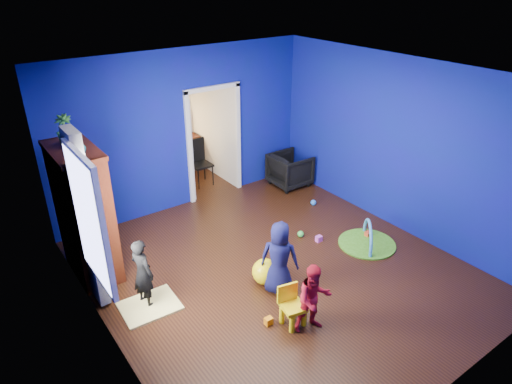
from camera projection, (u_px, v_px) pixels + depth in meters
floor at (277, 270)px, 6.86m from camera, size 5.00×5.50×0.01m
ceiling at (282, 77)px, 5.57m from camera, size 5.00×5.50×0.01m
wall_back at (184, 131)px, 8.21m from camera, size 5.00×0.02×2.90m
wall_front at (465, 286)px, 4.23m from camera, size 5.00×0.02×2.90m
wall_left at (98, 242)px, 4.90m from camera, size 0.02×5.50×2.90m
wall_right at (398, 145)px, 7.53m from camera, size 0.02×5.50×2.90m
alcove at (191, 123)px, 9.25m from camera, size 1.00×1.75×2.50m
armchair at (290, 170)px, 9.39m from camera, size 0.76×0.74×0.68m
child_black at (143, 273)px, 5.98m from camera, size 0.33×0.42×1.00m
child_navy at (279, 258)px, 6.21m from camera, size 0.61×0.62×1.08m
toddler_red at (314, 299)px, 5.57m from camera, size 0.54×0.48×0.93m
vase at (77, 147)px, 5.74m from camera, size 0.21×0.21×0.21m
potted_plant at (64, 129)px, 6.07m from camera, size 0.29×0.29×0.40m
tv_armoire at (84, 213)px, 6.44m from camera, size 0.58×1.14×1.96m
crt_tv at (87, 210)px, 6.44m from camera, size 0.46×0.70×0.54m
yellow_blanket at (150, 306)px, 6.12m from camera, size 0.78×0.64×0.03m
hopper_ball at (265, 272)px, 6.52m from camera, size 0.38×0.38×0.38m
kid_chair at (293, 308)px, 5.73m from camera, size 0.33×0.33×0.50m
play_mat at (367, 244)px, 7.50m from camera, size 0.93×0.93×0.02m
toy_arch at (367, 243)px, 7.50m from camera, size 0.58×0.66×0.83m
window_left at (88, 220)px, 5.12m from camera, size 0.03×0.95×1.55m
curtain at (87, 221)px, 5.71m from camera, size 0.14×0.42×2.40m
doorway at (214, 145)px, 8.70m from camera, size 1.16×0.10×2.10m
study_desk at (180, 154)px, 10.10m from camera, size 0.88×0.44×0.75m
desk_monitor at (175, 128)px, 9.93m from camera, size 0.40×0.05×0.32m
desk_lamp at (165, 132)px, 9.74m from camera, size 0.14×0.14×0.14m
folding_chair at (201, 164)px, 9.36m from camera, size 0.40×0.40×0.92m
book_shelf at (171, 78)px, 9.44m from camera, size 0.88×0.24×0.04m
toy_0 at (368, 234)px, 7.69m from camera, size 0.10×0.08×0.10m
toy_1 at (313, 202)px, 8.71m from camera, size 0.11×0.11×0.11m
toy_2 at (269, 321)px, 5.82m from camera, size 0.10×0.08×0.10m
toy_3 at (301, 234)px, 7.69m from camera, size 0.11×0.11×0.11m
toy_4 at (319, 239)px, 7.56m from camera, size 0.10×0.08×0.10m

